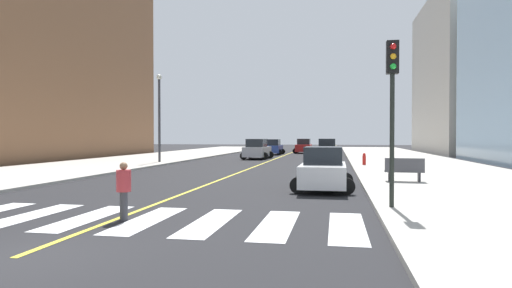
# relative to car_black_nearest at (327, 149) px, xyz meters

# --- Properties ---
(ground_plane) EXTENTS (220.00, 220.00, 0.00)m
(ground_plane) POSITION_rel_car_black_nearest_xyz_m (-5.12, -40.13, -0.95)
(ground_plane) COLOR black
(sidewalk_kerb_east) EXTENTS (10.00, 120.00, 0.15)m
(sidewalk_kerb_east) POSITION_rel_car_black_nearest_xyz_m (7.08, -20.13, -0.87)
(sidewalk_kerb_east) COLOR #B2ADA3
(sidewalk_kerb_east) RESTS_ON ground
(sidewalk_kerb_west) EXTENTS (10.00, 120.00, 0.15)m
(sidewalk_kerb_west) POSITION_rel_car_black_nearest_xyz_m (-17.32, -20.13, -0.87)
(sidewalk_kerb_west) COLOR #B2ADA3
(sidewalk_kerb_west) RESTS_ON ground
(crosswalk_paint) EXTENTS (13.50, 4.00, 0.01)m
(crosswalk_paint) POSITION_rel_car_black_nearest_xyz_m (-5.12, -36.13, -0.94)
(crosswalk_paint) COLOR silver
(crosswalk_paint) RESTS_ON ground
(lane_divider_paint) EXTENTS (0.16, 80.00, 0.01)m
(lane_divider_paint) POSITION_rel_car_black_nearest_xyz_m (-5.12, -0.13, -0.94)
(lane_divider_paint) COLOR yellow
(lane_divider_paint) RESTS_ON ground
(parking_garage_concrete) EXTENTS (18.00, 24.00, 21.01)m
(parking_garage_concrete) POSITION_rel_car_black_nearest_xyz_m (22.23, 15.81, 9.55)
(parking_garage_concrete) COLOR #B2ADA3
(parking_garage_concrete) RESTS_ON ground
(low_rise_brick_west) EXTENTS (16.00, 32.00, 21.60)m
(low_rise_brick_west) POSITION_rel_car_black_nearest_xyz_m (-31.46, -7.54, 9.85)
(low_rise_brick_west) COLOR brown
(low_rise_brick_west) RESTS_ON ground
(car_black_nearest) EXTENTS (2.88, 4.57, 2.03)m
(car_black_nearest) POSITION_rel_car_black_nearest_xyz_m (0.00, 0.00, 0.00)
(car_black_nearest) COLOR black
(car_black_nearest) RESTS_ON ground
(car_blue_second) EXTENTS (2.72, 4.32, 1.92)m
(car_blue_second) POSITION_rel_car_black_nearest_xyz_m (-6.77, 6.29, -0.05)
(car_blue_second) COLOR #2D479E
(car_blue_second) RESTS_ON ground
(car_silver_third) EXTENTS (2.96, 4.62, 2.03)m
(car_silver_third) POSITION_rel_car_black_nearest_xyz_m (-6.90, -4.16, -0.00)
(car_silver_third) COLOR #B7B7BC
(car_silver_third) RESTS_ON ground
(car_white_fourth) EXTENTS (2.61, 4.16, 1.85)m
(car_white_fourth) POSITION_rel_car_black_nearest_xyz_m (0.38, -28.53, -0.08)
(car_white_fourth) COLOR silver
(car_white_fourth) RESTS_ON ground
(car_red_fifth) EXTENTS (2.74, 4.38, 1.95)m
(car_red_fifth) POSITION_rel_car_black_nearest_xyz_m (-3.32, 11.51, -0.04)
(car_red_fifth) COLOR red
(car_red_fifth) RESTS_ON ground
(car_yellow_sixth) EXTENTS (2.70, 4.24, 1.87)m
(car_yellow_sixth) POSITION_rel_car_black_nearest_xyz_m (0.03, 5.98, -0.08)
(car_yellow_sixth) COLOR gold
(car_yellow_sixth) RESTS_ON ground
(traffic_light_near_corner) EXTENTS (0.36, 0.41, 5.06)m
(traffic_light_near_corner) POSITION_rel_car_black_nearest_xyz_m (2.58, -33.59, 2.74)
(traffic_light_near_corner) COLOR black
(traffic_light_near_corner) RESTS_ON sidewalk_kerb_east
(park_bench) EXTENTS (1.83, 0.68, 1.12)m
(park_bench) POSITION_rel_car_black_nearest_xyz_m (4.12, -25.73, -0.26)
(park_bench) COLOR #47474C
(park_bench) RESTS_ON sidewalk_kerb_east
(pedestrian_crossing) EXTENTS (0.40, 0.40, 1.60)m
(pedestrian_crossing) POSITION_rel_car_black_nearest_xyz_m (-4.84, -36.28, -0.07)
(pedestrian_crossing) COLOR #38383D
(pedestrian_crossing) RESTS_ON ground
(fire_hydrant) EXTENTS (0.26, 0.26, 0.89)m
(fire_hydrant) POSITION_rel_car_black_nearest_xyz_m (3.02, -13.68, -0.37)
(fire_hydrant) COLOR red
(fire_hydrant) RESTS_ON sidewalk_kerb_east
(street_lamp) EXTENTS (0.44, 0.44, 7.33)m
(street_lamp) POSITION_rel_car_black_nearest_xyz_m (-13.68, -12.84, 3.53)
(street_lamp) COLOR #38383D
(street_lamp) RESTS_ON sidewalk_kerb_west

